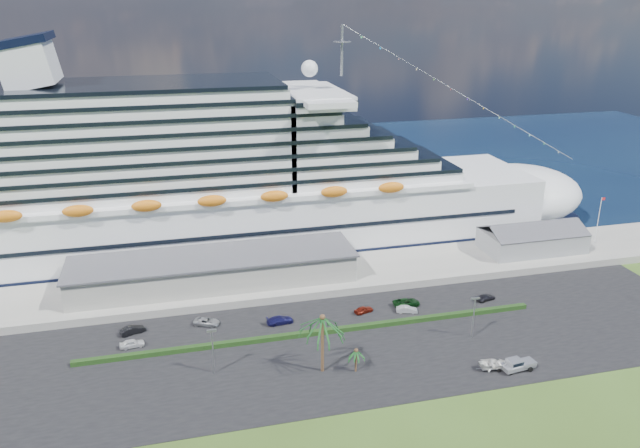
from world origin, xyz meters
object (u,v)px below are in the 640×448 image
object	(u,v)px
cruise_ship	(217,185)
boat_trailer	(494,364)
parked_car_3	(280,320)
pickup_truck	(518,364)

from	to	relation	value
cruise_ship	boat_trailer	xyz separation A→B (m)	(40.25, -66.77, -15.43)
cruise_ship	parked_car_3	world-z (taller)	cruise_ship
cruise_ship	boat_trailer	size ratio (longest dim) A/B	30.89
boat_trailer	cruise_ship	bearing A→B (deg)	121.08
parked_car_3	pickup_truck	xyz separation A→B (m)	(36.53, -25.73, 0.40)
parked_car_3	pickup_truck	world-z (taller)	pickup_truck
cruise_ship	parked_car_3	distance (m)	45.65
parked_car_3	pickup_truck	distance (m)	44.68
pickup_truck	boat_trailer	size ratio (longest dim) A/B	1.01
cruise_ship	boat_trailer	distance (m)	79.47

